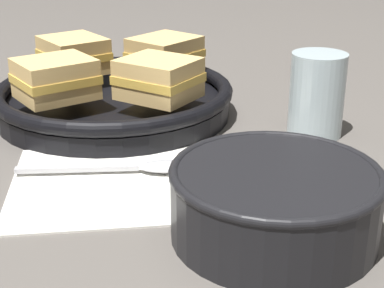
# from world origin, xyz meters

# --- Properties ---
(ground_plane) EXTENTS (4.00, 4.00, 0.00)m
(ground_plane) POSITION_xyz_m (0.00, 0.00, 0.00)
(ground_plane) COLOR #56514C
(napkin) EXTENTS (0.24, 0.21, 0.00)m
(napkin) POSITION_xyz_m (-0.03, -0.00, 0.00)
(napkin) COLOR white
(napkin) RESTS_ON ground_plane
(soup_bowl) EXTENTS (0.17, 0.17, 0.06)m
(soup_bowl) POSITION_xyz_m (0.11, -0.10, 0.03)
(soup_bowl) COLOR black
(soup_bowl) RESTS_ON ground_plane
(spoon) EXTENTS (0.18, 0.03, 0.01)m
(spoon) POSITION_xyz_m (-0.01, 0.02, 0.01)
(spoon) COLOR #B7B7BC
(spoon) RESTS_ON napkin
(skillet) EXTENTS (0.30, 0.30, 0.04)m
(skillet) POSITION_xyz_m (-0.06, 0.20, 0.02)
(skillet) COLOR black
(skillet) RESTS_ON ground_plane
(sandwich_near_left) EXTENTS (0.11, 0.11, 0.05)m
(sandwich_near_left) POSITION_xyz_m (-0.12, 0.14, 0.06)
(sandwich_near_left) COLOR #DBB26B
(sandwich_near_left) RESTS_ON skillet
(sandwich_near_right) EXTENTS (0.11, 0.11, 0.05)m
(sandwich_near_right) POSITION_xyz_m (-0.00, 0.14, 0.06)
(sandwich_near_right) COLOR #DBB26B
(sandwich_near_right) RESTS_ON skillet
(sandwich_far_left) EXTENTS (0.11, 0.11, 0.05)m
(sandwich_far_left) POSITION_xyz_m (-0.00, 0.26, 0.06)
(sandwich_far_left) COLOR #DBB26B
(sandwich_far_left) RESTS_ON skillet
(sandwich_far_right) EXTENTS (0.11, 0.11, 0.05)m
(sandwich_far_right) POSITION_xyz_m (-0.12, 0.26, 0.06)
(sandwich_far_right) COLOR #DBB26B
(sandwich_far_right) RESTS_ON skillet
(drinking_glass) EXTENTS (0.06, 0.06, 0.10)m
(drinking_glass) POSITION_xyz_m (0.18, 0.13, 0.05)
(drinking_glass) COLOR silver
(drinking_glass) RESTS_ON ground_plane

